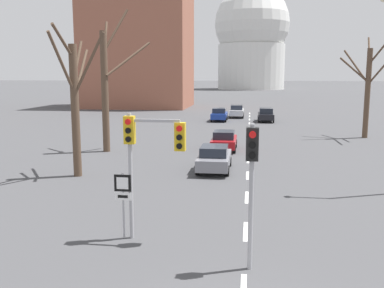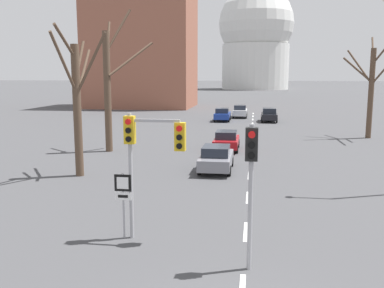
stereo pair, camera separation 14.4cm
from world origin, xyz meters
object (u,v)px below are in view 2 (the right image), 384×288
object	(u,v)px
traffic_signal_near_left	(148,145)
sedan_near_left	(222,114)
sedan_near_right	(240,111)
sedan_far_right	(269,115)
traffic_signal_centre_tall	(251,169)
sedan_mid_centre	(216,158)
route_sign_post	(123,194)
sedan_far_left	(226,140)

from	to	relation	value
traffic_signal_near_left	sedan_near_left	distance (m)	39.31
sedan_near_right	traffic_signal_near_left	bearing A→B (deg)	-92.13
sedan_near_right	sedan_far_right	distance (m)	5.98
traffic_signal_centre_tall	sedan_near_left	distance (m)	41.38
sedan_near_left	sedan_near_right	distance (m)	5.21
traffic_signal_near_left	sedan_near_right	distance (m)	44.13
traffic_signal_centre_tall	sedan_near_right	bearing A→B (deg)	92.36
traffic_signal_near_left	sedan_mid_centre	distance (m)	11.59
route_sign_post	sedan_near_left	xyz separation A→B (m)	(0.52, 39.30, -0.77)
traffic_signal_centre_tall	route_sign_post	xyz separation A→B (m)	(-4.44, 1.84, -1.46)
traffic_signal_near_left	route_sign_post	size ratio (longest dim) A/B	1.88
route_sign_post	sedan_near_left	size ratio (longest dim) A/B	0.57
traffic_signal_near_left	sedan_far_right	distance (m)	39.81
sedan_far_left	sedan_far_right	bearing A→B (deg)	79.52
sedan_near_left	sedan_far_left	xyz separation A→B (m)	(1.89, -20.81, -0.06)
traffic_signal_centre_tall	sedan_far_right	world-z (taller)	traffic_signal_centre_tall
sedan_near_left	sedan_mid_centre	distance (m)	28.06
sedan_near_right	sedan_mid_centre	world-z (taller)	sedan_near_right
traffic_signal_centre_tall	sedan_far_right	bearing A→B (deg)	87.44
sedan_near_right	sedan_far_left	xyz separation A→B (m)	(-0.14, -25.61, -0.09)
traffic_signal_near_left	sedan_far_left	distance (m)	18.66
sedan_near_left	sedan_far_left	distance (m)	20.90
traffic_signal_near_left	sedan_far_left	world-z (taller)	traffic_signal_near_left
traffic_signal_near_left	sedan_far_right	bearing A→B (deg)	82.22
traffic_signal_centre_tall	sedan_mid_centre	world-z (taller)	traffic_signal_centre_tall
route_sign_post	traffic_signal_near_left	bearing A→B (deg)	4.60
traffic_signal_near_left	sedan_near_left	xyz separation A→B (m)	(-0.38, 39.23, -2.54)
route_sign_post	sedan_far_right	world-z (taller)	route_sign_post
route_sign_post	sedan_mid_centre	size ratio (longest dim) A/B	0.55
sedan_mid_centre	sedan_far_left	size ratio (longest dim) A/B	1.06
traffic_signal_near_left	sedan_far_left	xyz separation A→B (m)	(1.50, 18.41, -2.60)
route_sign_post	sedan_mid_centre	world-z (taller)	route_sign_post
traffic_signal_centre_tall	sedan_far_right	xyz separation A→B (m)	(1.84, 41.27, -2.20)
route_sign_post	sedan_near_right	world-z (taller)	route_sign_post
sedan_near_left	sedan_mid_centre	size ratio (longest dim) A/B	0.95
sedan_near_left	sedan_far_right	distance (m)	5.76
sedan_mid_centre	sedan_near_right	bearing A→B (deg)	89.52
route_sign_post	sedan_far_left	size ratio (longest dim) A/B	0.58
route_sign_post	sedan_mid_centre	bearing A→B (deg)	78.63
traffic_signal_near_left	traffic_signal_centre_tall	bearing A→B (deg)	-28.41
sedan_far_right	sedan_mid_centre	bearing A→B (deg)	-98.11
traffic_signal_near_left	sedan_far_right	xyz separation A→B (m)	(5.38, 39.36, -2.51)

